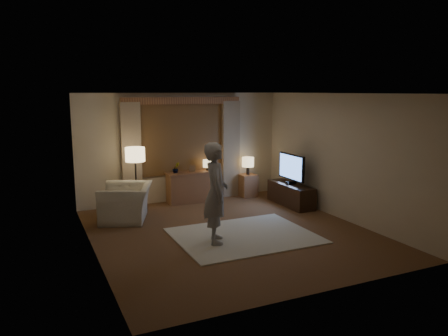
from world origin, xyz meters
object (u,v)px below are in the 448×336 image
armchair (126,203)px  person (216,193)px  sideboard (192,187)px  side_table (248,185)px  tv_stand (291,195)px

armchair → person: (1.13, -2.04, 0.54)m
sideboard → person: person is taller
sideboard → person: 3.02m
armchair → side_table: (3.25, 0.80, -0.09)m
tv_stand → person: person is taller
side_table → tv_stand: (0.51, -1.20, -0.03)m
armchair → tv_stand: 3.79m
side_table → person: person is taller
side_table → armchair: bearing=-166.1°
sideboard → side_table: (1.48, -0.05, -0.07)m
side_table → person: size_ratio=0.32×
side_table → tv_stand: bearing=-66.8°
armchair → side_table: bearing=124.5°
tv_stand → sideboard: bearing=148.0°
side_table → tv_stand: size_ratio=0.40×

